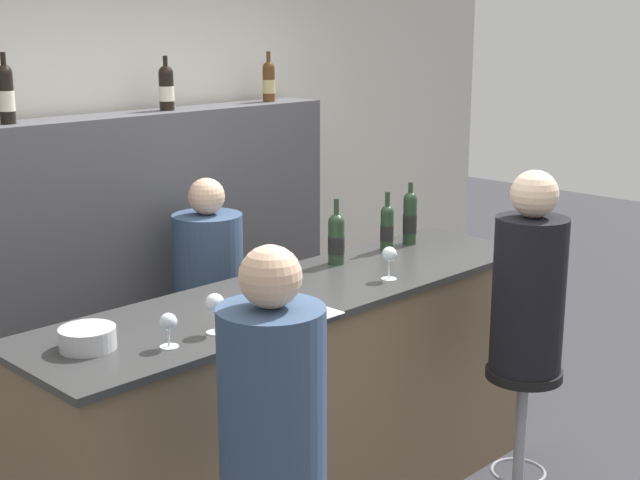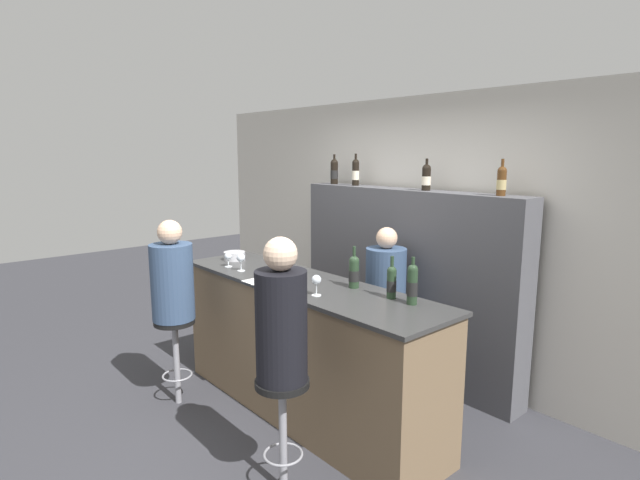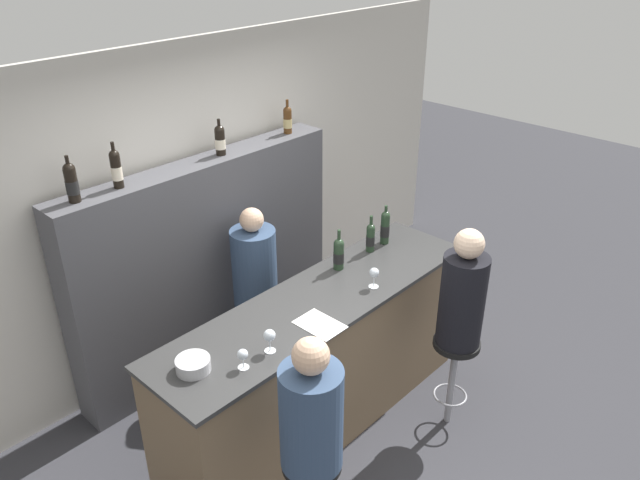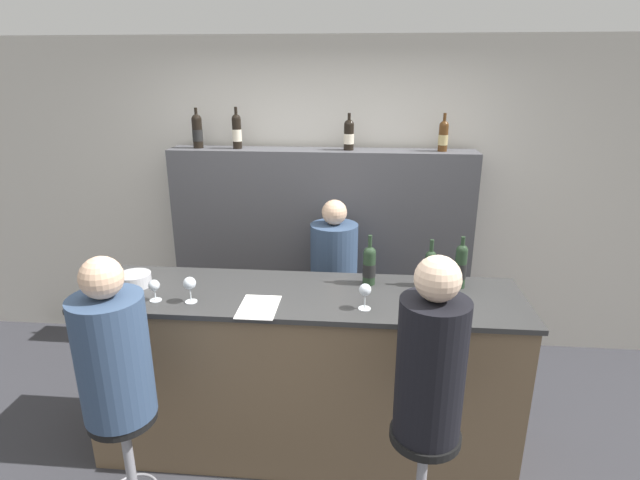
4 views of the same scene
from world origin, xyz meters
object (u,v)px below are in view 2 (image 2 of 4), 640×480
(guest_seated_right, at_px, (281,319))
(wine_bottle_backbar_0, at_px, (334,171))
(wine_bottle_counter_1, at_px, (392,282))
(metal_bowl, at_px, (234,256))
(wine_glass_2, at_px, (316,281))
(wine_bottle_backbar_2, at_px, (426,177))
(guest_seated_left, at_px, (172,277))
(wine_bottle_counter_2, at_px, (412,284))
(wine_glass_0, at_px, (228,257))
(wine_bottle_counter_0, at_px, (354,271))
(bartender, at_px, (385,316))
(wine_glass_1, at_px, (241,258))
(wine_bottle_backbar_3, at_px, (502,181))
(bar_stool_left, at_px, (175,339))
(wine_bottle_backbar_1, at_px, (356,172))
(bar_stool_right, at_px, (283,407))

(guest_seated_right, bearing_deg, wine_bottle_backbar_0, 130.24)
(wine_bottle_counter_1, relative_size, metal_bowl, 1.48)
(wine_bottle_backbar_0, xyz_separation_m, wine_glass_2, (1.34, -1.40, -0.68))
(wine_bottle_backbar_2, relative_size, guest_seated_left, 0.34)
(wine_bottle_counter_2, distance_m, metal_bowl, 1.96)
(wine_glass_0, bearing_deg, wine_glass_2, 0.00)
(wine_bottle_counter_0, relative_size, wine_bottle_counter_2, 0.98)
(wine_bottle_backbar_2, xyz_separation_m, guest_seated_right, (0.44, -1.93, -0.75))
(guest_seated_left, relative_size, bartender, 0.56)
(metal_bowl, relative_size, guest_seated_right, 0.23)
(wine_glass_2, bearing_deg, guest_seated_left, -155.83)
(wine_glass_2, bearing_deg, guest_seated_right, -60.73)
(wine_bottle_backbar_0, bearing_deg, wine_glass_1, -75.49)
(wine_bottle_backbar_3, bearing_deg, wine_glass_1, -137.65)
(wine_bottle_backbar_0, distance_m, wine_bottle_backbar_3, 1.90)
(bar_stool_left, relative_size, guest_seated_right, 0.84)
(bartender, bearing_deg, wine_bottle_backbar_1, 152.53)
(wine_bottle_backbar_0, distance_m, metal_bowl, 1.43)
(wine_bottle_counter_1, distance_m, bar_stool_left, 1.90)
(bartender, bearing_deg, guest_seated_right, -70.94)
(wine_bottle_counter_0, relative_size, bar_stool_right, 0.42)
(wine_bottle_counter_2, height_order, wine_glass_1, wine_bottle_counter_2)
(wine_bottle_backbar_2, bearing_deg, bar_stool_right, -77.07)
(wine_bottle_counter_2, bearing_deg, wine_bottle_counter_1, -180.00)
(wine_bottle_counter_1, relative_size, wine_bottle_backbar_0, 0.95)
(wine_bottle_backbar_2, height_order, bar_stool_left, wine_bottle_backbar_2)
(bar_stool_right, bearing_deg, wine_bottle_counter_0, 107.28)
(wine_bottle_backbar_1, xyz_separation_m, wine_bottle_backbar_2, (0.87, 0.00, -0.02))
(bartender, bearing_deg, metal_bowl, -145.36)
(wine_bottle_counter_1, bearing_deg, wine_bottle_counter_0, 180.00)
(wine_glass_1, bearing_deg, wine_bottle_backbar_2, 59.49)
(wine_bottle_backbar_3, bearing_deg, bar_stool_left, -132.01)
(bar_stool_right, bearing_deg, wine_bottle_counter_2, 72.83)
(wine_bottle_counter_2, distance_m, wine_bottle_backbar_2, 1.43)
(wine_bottle_counter_2, relative_size, bar_stool_right, 0.43)
(wine_glass_1, distance_m, bar_stool_left, 0.85)
(bar_stool_right, bearing_deg, wine_bottle_backbar_0, 130.24)
(wine_bottle_backbar_3, height_order, bar_stool_left, wine_bottle_backbar_3)
(metal_bowl, bearing_deg, wine_glass_0, -42.50)
(bartender, bearing_deg, wine_glass_1, -126.97)
(wine_bottle_backbar_1, xyz_separation_m, wine_glass_1, (0.05, -1.40, -0.68))
(wine_glass_0, xyz_separation_m, bartender, (0.95, 0.99, -0.52))
(wine_bottle_backbar_3, bearing_deg, wine_bottle_backbar_1, 180.00)
(wine_bottle_counter_1, bearing_deg, bar_stool_right, -95.99)
(wine_bottle_backbar_2, distance_m, wine_bottle_backbar_3, 0.71)
(wine_bottle_backbar_1, bearing_deg, metal_bowl, -106.82)
(wine_glass_2, distance_m, bar_stool_right, 0.88)
(guest_seated_left, bearing_deg, guest_seated_right, -0.00)
(wine_bottle_counter_1, xyz_separation_m, wine_bottle_backbar_3, (0.18, 1.06, 0.66))
(wine_bottle_backbar_0, relative_size, guest_seated_left, 0.38)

